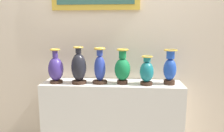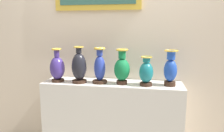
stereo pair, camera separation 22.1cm
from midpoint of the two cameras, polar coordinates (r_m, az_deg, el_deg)
name	(u,v)px [view 2 (the right image)]	position (r m, az deg, el deg)	size (l,w,h in m)	color
display_shelf	(112,124)	(2.51, 2.62, -15.15)	(1.52, 0.37, 0.96)	silver
back_wall	(115,40)	(2.52, 3.44, 7.03)	(4.18, 0.14, 2.81)	beige
vase_indigo	(57,68)	(2.40, -11.84, -0.49)	(0.16, 0.16, 0.37)	#382319
vase_onyx	(79,67)	(2.32, -6.07, -0.29)	(0.16, 0.16, 0.40)	#382319
vase_cobalt	(100,68)	(2.29, -0.54, -0.47)	(0.16, 0.16, 0.39)	#382319
vase_emerald	(122,69)	(2.25, 5.48, -0.70)	(0.17, 0.17, 0.37)	#382319
vase_teal	(146,72)	(2.23, 11.92, -1.68)	(0.14, 0.14, 0.31)	#382319
vase_sapphire	(170,69)	(2.29, 18.01, -0.85)	(0.14, 0.14, 0.37)	#382319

